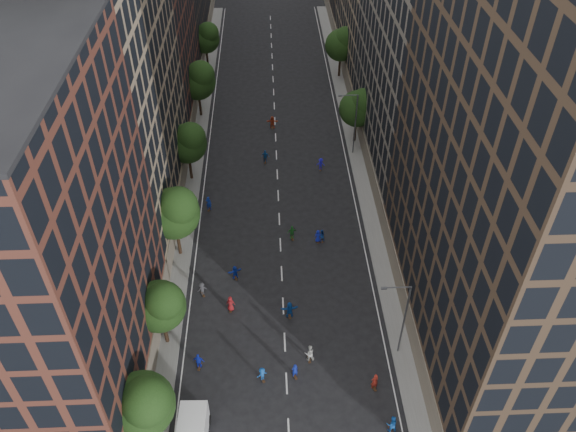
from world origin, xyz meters
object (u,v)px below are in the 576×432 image
object	(u,v)px
streetlamp_far	(354,121)
skater_1	(295,371)
skater_2	(392,424)
streetlamp_near	(402,316)

from	to	relation	value
streetlamp_far	skater_1	xyz separation A→B (m)	(-9.60, -35.29, -4.33)
streetlamp_far	skater_2	bearing A→B (deg)	-92.62
streetlamp_near	skater_1	world-z (taller)	streetlamp_near
streetlamp_far	skater_2	size ratio (longest dim) A/B	4.71
streetlamp_far	skater_1	world-z (taller)	streetlamp_far
skater_1	skater_2	bearing A→B (deg)	125.85
skater_1	skater_2	world-z (taller)	skater_2
streetlamp_near	streetlamp_far	xyz separation A→B (m)	(0.00, 33.00, 0.00)
streetlamp_near	streetlamp_far	distance (m)	33.00
skater_2	skater_1	bearing A→B (deg)	-37.73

